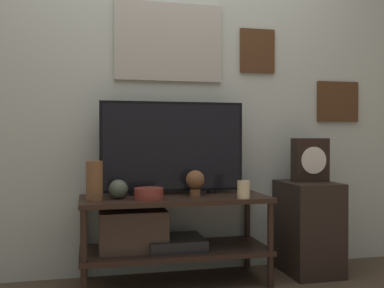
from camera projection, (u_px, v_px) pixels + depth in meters
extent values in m
cube|color=beige|center=(167.00, 79.00, 3.14)|extent=(6.40, 0.06, 2.70)
cube|color=#B2ADA3|center=(169.00, 42.00, 3.10)|extent=(0.75, 0.02, 0.54)
cube|color=#B2BCC6|center=(169.00, 42.00, 3.09)|extent=(0.71, 0.01, 0.50)
cube|color=#4C2D19|center=(338.00, 102.00, 3.40)|extent=(0.34, 0.02, 0.30)
cube|color=#BCB299|center=(338.00, 102.00, 3.40)|extent=(0.30, 0.01, 0.27)
cube|color=#4C2D19|center=(257.00, 51.00, 3.25)|extent=(0.26, 0.02, 0.32)
cube|color=#BCB299|center=(258.00, 51.00, 3.24)|extent=(0.22, 0.01, 0.28)
cube|color=black|center=(175.00, 199.00, 2.87)|extent=(1.20, 0.48, 0.03)
cube|color=black|center=(175.00, 250.00, 2.88)|extent=(1.20, 0.48, 0.03)
cylinder|color=black|center=(84.00, 253.00, 2.54)|extent=(0.04, 0.04, 0.56)
cylinder|color=black|center=(270.00, 243.00, 2.80)|extent=(0.04, 0.04, 0.56)
cylinder|color=black|center=(84.00, 237.00, 2.95)|extent=(0.04, 0.04, 0.56)
cylinder|color=black|center=(247.00, 229.00, 3.21)|extent=(0.04, 0.04, 0.56)
cube|color=black|center=(175.00, 243.00, 2.88)|extent=(0.36, 0.33, 0.07)
cube|color=#47382D|center=(133.00, 230.00, 2.81)|extent=(0.42, 0.26, 0.25)
cylinder|color=black|center=(133.00, 194.00, 2.92)|extent=(0.05, 0.05, 0.02)
cylinder|color=black|center=(211.00, 192.00, 3.04)|extent=(0.05, 0.05, 0.02)
cube|color=black|center=(173.00, 147.00, 2.97)|extent=(0.96, 0.04, 0.59)
cube|color=black|center=(173.00, 147.00, 2.96)|extent=(0.92, 0.01, 0.56)
cylinder|color=brown|center=(94.00, 181.00, 2.69)|extent=(0.10, 0.10, 0.24)
cylinder|color=brown|center=(149.00, 194.00, 2.74)|extent=(0.18, 0.18, 0.07)
sphere|color=#4C5647|center=(118.00, 189.00, 2.77)|extent=(0.12, 0.12, 0.12)
cylinder|color=beige|center=(243.00, 190.00, 2.78)|extent=(0.08, 0.08, 0.11)
cylinder|color=brown|center=(195.00, 193.00, 2.89)|extent=(0.07, 0.07, 0.05)
sphere|color=brown|center=(195.00, 180.00, 2.89)|extent=(0.12, 0.12, 0.12)
cube|color=black|center=(308.00, 227.00, 3.11)|extent=(0.34, 0.44, 0.63)
cube|color=black|center=(310.00, 160.00, 3.13)|extent=(0.25, 0.10, 0.30)
cylinder|color=white|center=(314.00, 160.00, 3.08)|extent=(0.19, 0.01, 0.19)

